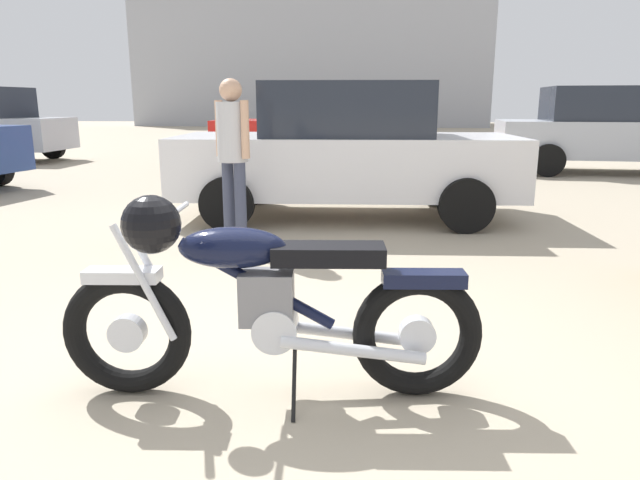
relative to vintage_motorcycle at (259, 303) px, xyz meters
The scene contains 7 objects.
ground_plane 0.59m from the vintage_motorcycle, 80.26° to the left, with size 80.00×80.00×0.00m, color tan.
vintage_motorcycle is the anchor object (origin of this frame).
bystander 3.19m from the vintage_motorcycle, 105.27° to the left, with size 0.39×0.30×1.66m.
silver_sedan_mid 10.03m from the vintage_motorcycle, 94.44° to the left, with size 3.98×1.98×1.78m.
dark_sedan_left 4.68m from the vintage_motorcycle, 87.21° to the left, with size 4.27×2.06×1.67m.
white_estate_far 11.35m from the vintage_motorcycle, 59.81° to the left, with size 4.83×2.27×1.74m.
industrial_building 35.93m from the vintage_motorcycle, 94.80° to the left, with size 21.77×9.85×17.84m.
Camera 1 is at (0.46, -2.92, 1.44)m, focal length 32.29 mm.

